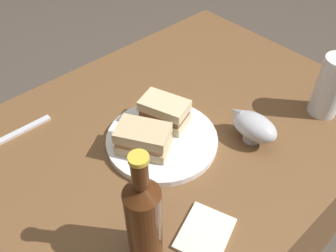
% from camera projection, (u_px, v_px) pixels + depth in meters
% --- Properties ---
extents(dining_table, '(1.04, 0.76, 0.72)m').
position_uv_depth(dining_table, '(173.00, 207.00, 1.15)').
color(dining_table, brown).
rests_on(dining_table, ground).
extents(plate, '(0.27, 0.27, 0.02)m').
position_uv_depth(plate, '(162.00, 140.00, 0.86)').
color(plate, white).
rests_on(plate, dining_table).
extents(sandwich_half_left, '(0.10, 0.13, 0.07)m').
position_uv_depth(sandwich_half_left, '(164.00, 112.00, 0.87)').
color(sandwich_half_left, beige).
rests_on(sandwich_half_left, plate).
extents(sandwich_half_right, '(0.12, 0.14, 0.06)m').
position_uv_depth(sandwich_half_right, '(143.00, 139.00, 0.80)').
color(sandwich_half_right, '#CCB284').
rests_on(sandwich_half_right, plate).
extents(potato_wedge_front, '(0.04, 0.03, 0.01)m').
position_uv_depth(potato_wedge_front, '(145.00, 125.00, 0.87)').
color(potato_wedge_front, '#AD702D').
rests_on(potato_wedge_front, plate).
extents(potato_wedge_middle, '(0.03, 0.06, 0.02)m').
position_uv_depth(potato_wedge_middle, '(154.00, 124.00, 0.87)').
color(potato_wedge_middle, gold).
rests_on(potato_wedge_middle, plate).
extents(potato_wedge_back, '(0.04, 0.04, 0.01)m').
position_uv_depth(potato_wedge_back, '(148.00, 125.00, 0.87)').
color(potato_wedge_back, '#AD702D').
rests_on(potato_wedge_back, plate).
extents(potato_wedge_left_edge, '(0.04, 0.04, 0.02)m').
position_uv_depth(potato_wedge_left_edge, '(133.00, 129.00, 0.86)').
color(potato_wedge_left_edge, '#AD702D').
rests_on(potato_wedge_left_edge, plate).
extents(potato_wedge_right_edge, '(0.03, 0.04, 0.02)m').
position_uv_depth(potato_wedge_right_edge, '(130.00, 137.00, 0.84)').
color(potato_wedge_right_edge, gold).
rests_on(potato_wedge_right_edge, plate).
extents(pint_glass, '(0.07, 0.07, 0.16)m').
position_uv_depth(pint_glass, '(329.00, 90.00, 0.89)').
color(pint_glass, white).
rests_on(pint_glass, dining_table).
extents(gravy_boat, '(0.08, 0.13, 0.07)m').
position_uv_depth(gravy_boat, '(254.00, 126.00, 0.84)').
color(gravy_boat, '#B7B7BC').
rests_on(gravy_boat, dining_table).
extents(cider_bottle, '(0.06, 0.06, 0.26)m').
position_uv_depth(cider_bottle, '(144.00, 218.00, 0.59)').
color(cider_bottle, '#47230F').
rests_on(cider_bottle, dining_table).
extents(napkin, '(0.13, 0.12, 0.01)m').
position_uv_depth(napkin, '(205.00, 233.00, 0.69)').
color(napkin, silver).
rests_on(napkin, dining_table).
extents(fork, '(0.18, 0.02, 0.01)m').
position_uv_depth(fork, '(16.00, 134.00, 0.88)').
color(fork, silver).
rests_on(fork, dining_table).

